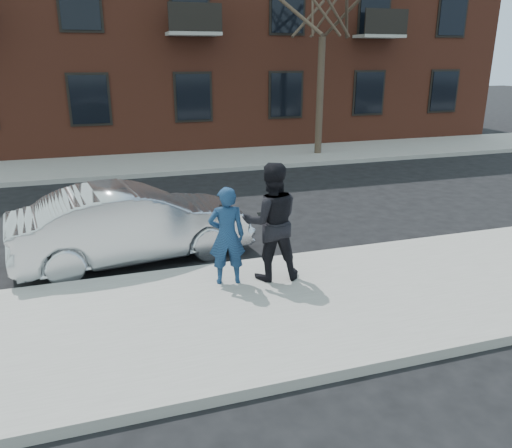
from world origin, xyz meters
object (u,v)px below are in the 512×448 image
object	(u,v)px
man_hoodie	(227,236)
man_peacoat	(271,222)
silver_sedan	(133,224)
street_tree	(324,1)

from	to	relation	value
man_hoodie	man_peacoat	xyz separation A→B (m)	(0.74, -0.03, 0.17)
man_hoodie	man_peacoat	bearing A→B (deg)	-173.13
silver_sedan	man_peacoat	world-z (taller)	man_peacoat
silver_sedan	man_peacoat	size ratio (longest dim) A/B	2.22
man_peacoat	silver_sedan	bearing A→B (deg)	-34.00
silver_sedan	man_hoodie	bearing A→B (deg)	-152.50
street_tree	silver_sedan	bearing A→B (deg)	-132.24
street_tree	silver_sedan	size ratio (longest dim) A/B	1.57
street_tree	man_peacoat	world-z (taller)	street_tree
man_hoodie	street_tree	bearing A→B (deg)	-112.60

